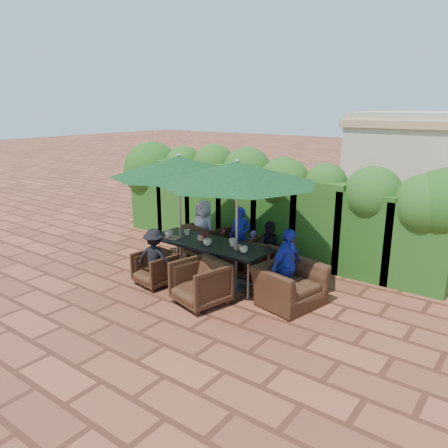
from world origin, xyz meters
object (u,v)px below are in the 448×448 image
Objects in this scene: chair_near_left at (155,267)px; chair_end_right at (289,278)px; chair_far_right at (270,256)px; chair_near_right at (200,281)px; umbrella_left at (179,166)px; chair_far_mid at (234,249)px; dining_table at (209,246)px; umbrella_right at (237,173)px; chair_far_left at (208,239)px.

chair_end_right is (2.50, 0.79, 0.12)m from chair_near_left.
chair_far_right is 0.97× the size of chair_near_right.
chair_near_left is at bearing -85.24° from umbrella_left.
chair_far_right reaches higher than chair_far_mid.
chair_far_mid is 0.86× the size of chair_near_right.
umbrella_left is (-0.70, -0.05, 1.54)m from dining_table.
chair_far_left is (-1.52, 1.03, -1.78)m from umbrella_right.
umbrella_left is 2.18m from chair_far_mid.
chair_far_mid is 0.91m from chair_far_right.
chair_near_left is (-1.36, -0.81, -1.86)m from umbrella_right.
chair_near_left is at bearing 106.91° from chair_far_left.
umbrella_right is (1.43, -0.02, 0.00)m from umbrella_left.
chair_far_left is 0.80× the size of chair_end_right.
umbrella_right is 4.03× the size of chair_far_mid.
chair_near_right is at bearing 139.64° from chair_end_right.
umbrella_right reaches higher than chair_far_mid.
umbrella_left is 3.83× the size of chair_near_left.
chair_end_right reaches higher than dining_table.
chair_near_right is at bearing -95.64° from umbrella_right.
umbrella_left is 3.29× the size of chair_far_right.
chair_far_left is at bearing 3.31° from chair_far_mid.
dining_table is at bearing 4.25° from umbrella_left.
dining_table is at bearing 62.57° from chair_near_left.
chair_far_left reaches higher than chair_near_left.
chair_near_left is at bearing 79.65° from chair_far_mid.
chair_end_right is at bearing -2.94° from dining_table.
chair_far_right is 2.33m from chair_near_left.
chair_near_right is 0.78× the size of chair_end_right.
chair_far_mid is at bearing 75.28° from chair_end_right.
chair_far_mid is 2.00m from chair_near_right.
chair_end_right reaches higher than chair_far_mid.
umbrella_left is 2.04m from chair_near_left.
chair_near_right is at bearing -58.38° from dining_table.
umbrella_left is 0.92× the size of umbrella_right.
chair_end_right is (1.87, -0.10, -0.20)m from dining_table.
chair_end_right is (2.66, -1.05, 0.04)m from chair_far_left.
umbrella_left is 3.10m from chair_end_right.
chair_far_left is 0.80m from chair_far_mid.
chair_far_left is 1.85m from chair_near_left.
umbrella_left is at bearing -175.75° from dining_table.
umbrella_right is at bearing 98.37° from chair_near_right.
umbrella_left is at bearing 107.15° from chair_far_left.
umbrella_right reaches higher than chair_end_right.
umbrella_left reaches higher than chair_far_left.
chair_far_left is 1.18× the size of chair_far_mid.
chair_near_left is 2.62m from chair_end_right.
chair_end_right is at bearing 162.13° from chair_far_mid.
dining_table reaches higher than chair_far_mid.
umbrella_right is 4.16× the size of chair_near_left.
umbrella_right reaches higher than dining_table.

